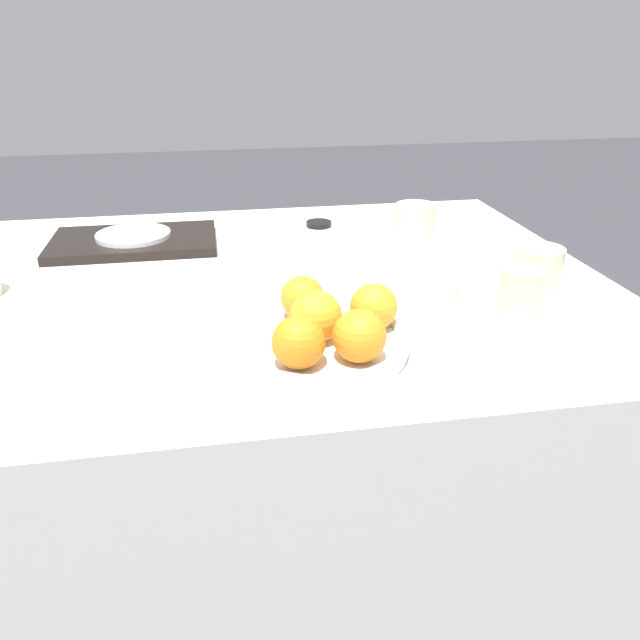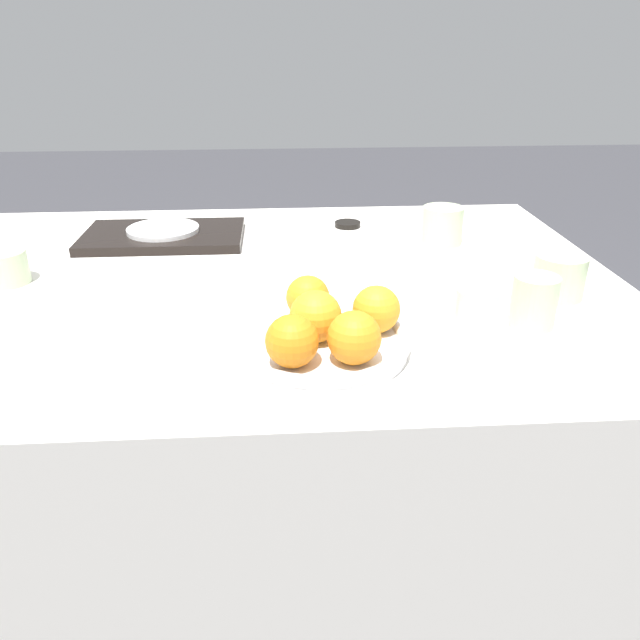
{
  "view_description": "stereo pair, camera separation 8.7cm",
  "coord_description": "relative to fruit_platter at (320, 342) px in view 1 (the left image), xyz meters",
  "views": [
    {
      "loc": [
        -0.03,
        -1.1,
        1.2
      ],
      "look_at": [
        0.11,
        -0.3,
        0.82
      ],
      "focal_mm": 35.0,
      "sensor_mm": 36.0,
      "label": 1
    },
    {
      "loc": [
        0.06,
        -1.11,
        1.2
      ],
      "look_at": [
        0.11,
        -0.3,
        0.82
      ],
      "focal_mm": 35.0,
      "sensor_mm": 36.0,
      "label": 2
    }
  ],
  "objects": [
    {
      "name": "ground_plane",
      "position": [
        -0.11,
        0.3,
        -0.78
      ],
      "size": [
        12.0,
        12.0,
        0.0
      ],
      "primitive_type": "plane",
      "color": "#38383D"
    },
    {
      "name": "orange_1",
      "position": [
        0.08,
        0.02,
        0.04
      ],
      "size": [
        0.07,
        0.07,
        0.07
      ],
      "color": "orange",
      "rests_on": "fruit_platter"
    },
    {
      "name": "serving_tray",
      "position": [
        -0.31,
        0.55,
        -0.0
      ],
      "size": [
        0.35,
        0.22,
        0.02
      ],
      "color": "black",
      "rests_on": "table"
    },
    {
      "name": "cup_1",
      "position": [
        0.43,
        0.18,
        0.02
      ],
      "size": [
        0.09,
        0.09,
        0.08
      ],
      "color": "#B7CC9E",
      "rests_on": "table"
    },
    {
      "name": "orange_4",
      "position": [
        0.04,
        -0.07,
        0.04
      ],
      "size": [
        0.07,
        0.07,
        0.07
      ],
      "color": "orange",
      "rests_on": "fruit_platter"
    },
    {
      "name": "cup_2",
      "position": [
        0.3,
        0.49,
        0.03
      ],
      "size": [
        0.09,
        0.09,
        0.08
      ],
      "color": "#B7CC9E",
      "rests_on": "table"
    },
    {
      "name": "water_glass",
      "position": [
        0.22,
        -0.03,
        0.04
      ],
      "size": [
        0.07,
        0.07,
        0.11
      ],
      "color": "silver",
      "rests_on": "table"
    },
    {
      "name": "table",
      "position": [
        -0.11,
        0.3,
        -0.4
      ],
      "size": [
        1.41,
        1.02,
        0.77
      ],
      "color": "silver",
      "rests_on": "ground_plane"
    },
    {
      "name": "orange_2",
      "position": [
        -0.01,
        0.08,
        0.04
      ],
      "size": [
        0.07,
        0.07,
        0.07
      ],
      "color": "orange",
      "rests_on": "fruit_platter"
    },
    {
      "name": "side_plate",
      "position": [
        -0.31,
        0.55,
        0.01
      ],
      "size": [
        0.16,
        0.16,
        0.01
      ],
      "color": "white",
      "rests_on": "serving_tray"
    },
    {
      "name": "fruit_platter",
      "position": [
        0.0,
        0.0,
        0.0
      ],
      "size": [
        0.26,
        0.26,
        0.03
      ],
      "color": "silver",
      "rests_on": "table"
    },
    {
      "name": "cup_0",
      "position": [
        0.34,
        0.07,
        0.03
      ],
      "size": [
        0.07,
        0.07,
        0.08
      ],
      "color": "#B7CC9E",
      "rests_on": "table"
    },
    {
      "name": "orange_3",
      "position": [
        -0.04,
        -0.08,
        0.04
      ],
      "size": [
        0.07,
        0.07,
        0.07
      ],
      "color": "orange",
      "rests_on": "fruit_platter"
    },
    {
      "name": "orange_0",
      "position": [
        -0.01,
        -0.0,
        0.04
      ],
      "size": [
        0.08,
        0.08,
        0.08
      ],
      "color": "orange",
      "rests_on": "fruit_platter"
    },
    {
      "name": "soy_dish",
      "position": [
        0.11,
        0.63,
        -0.01
      ],
      "size": [
        0.06,
        0.06,
        0.01
      ],
      "color": "black",
      "rests_on": "table"
    }
  ]
}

